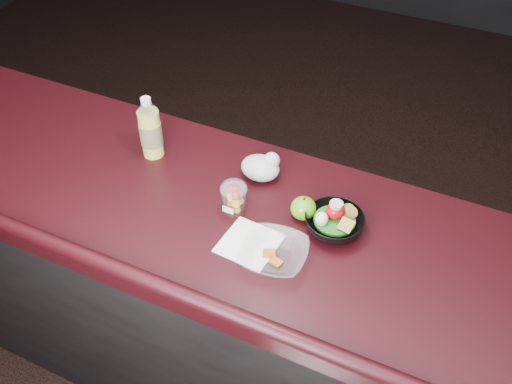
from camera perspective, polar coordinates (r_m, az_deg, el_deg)
counter at (r=2.16m, az=-2.20°, el=-11.41°), size 4.06×0.71×1.02m
lemonade_bottle at (r=1.95m, az=-10.50°, el=5.96°), size 0.08×0.08×0.23m
fruit_cup at (r=1.73m, az=-2.23°, el=-0.49°), size 0.08×0.08×0.12m
green_apple at (r=1.73m, az=4.76°, el=-1.63°), size 0.08×0.08×0.08m
plastic_bag at (r=1.86m, az=0.58°, el=2.53°), size 0.13×0.11×0.10m
snack_bowl at (r=1.71m, az=7.81°, el=-2.98°), size 0.20×0.20×0.10m
takeout_bowl at (r=1.62m, az=1.77°, el=-6.22°), size 0.21×0.21×0.05m
paper_napkin at (r=1.67m, az=-0.67°, el=-5.15°), size 0.17×0.17×0.00m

